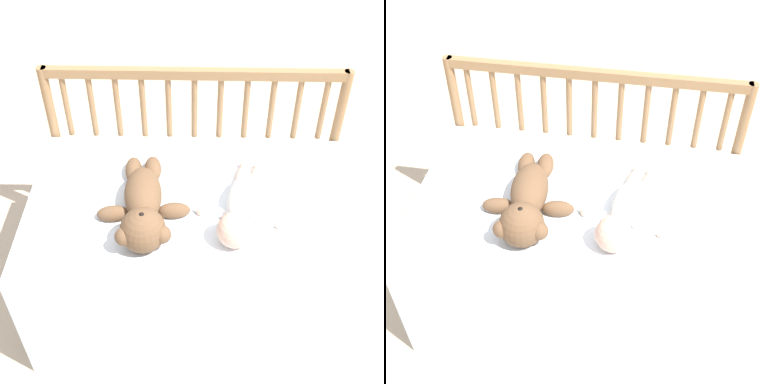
# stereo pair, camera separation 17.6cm
# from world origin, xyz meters

# --- Properties ---
(ground_plane) EXTENTS (12.00, 12.00, 0.00)m
(ground_plane) POSITION_xyz_m (0.00, 0.00, 0.00)
(ground_plane) COLOR #C6B293
(crib_mattress) EXTENTS (1.12, 0.70, 0.52)m
(crib_mattress) POSITION_xyz_m (0.00, 0.00, 0.26)
(crib_mattress) COLOR silver
(crib_mattress) RESTS_ON ground_plane
(crib_rail) EXTENTS (1.12, 0.04, 0.81)m
(crib_rail) POSITION_xyz_m (-0.00, 0.37, 0.58)
(crib_rail) COLOR #997047
(crib_rail) RESTS_ON ground_plane
(blanket) EXTENTS (0.88, 0.55, 0.01)m
(blanket) POSITION_xyz_m (0.00, -0.02, 0.52)
(blanket) COLOR white
(blanket) RESTS_ON crib_mattress
(teddy_bear) EXTENTS (0.31, 0.46, 0.15)m
(teddy_bear) POSITION_xyz_m (-0.16, -0.08, 0.58)
(teddy_bear) COLOR brown
(teddy_bear) RESTS_ON crib_mattress
(baby) EXTENTS (0.31, 0.42, 0.12)m
(baby) POSITION_xyz_m (0.16, -0.06, 0.56)
(baby) COLOR white
(baby) RESTS_ON crib_mattress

